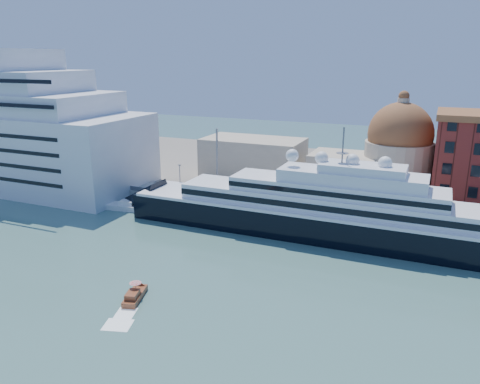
% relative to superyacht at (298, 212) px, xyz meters
% --- Properties ---
extents(ground, '(400.00, 400.00, 0.00)m').
position_rel_superyacht_xyz_m(ground, '(-4.65, -23.00, -4.87)').
color(ground, '#3C6965').
rests_on(ground, ground).
extents(quay, '(180.00, 10.00, 2.50)m').
position_rel_superyacht_xyz_m(quay, '(-4.65, 11.00, -3.62)').
color(quay, gray).
rests_on(quay, ground).
extents(land, '(260.00, 72.00, 2.00)m').
position_rel_superyacht_xyz_m(land, '(-4.65, 52.00, -3.87)').
color(land, slate).
rests_on(land, ground).
extents(quay_fence, '(180.00, 0.10, 1.20)m').
position_rel_superyacht_xyz_m(quay_fence, '(-4.65, 6.50, -1.77)').
color(quay_fence, slate).
rests_on(quay_fence, quay).
extents(superyacht, '(94.45, 13.09, 28.23)m').
position_rel_superyacht_xyz_m(superyacht, '(0.00, 0.00, 0.00)').
color(superyacht, black).
rests_on(superyacht, ground).
extents(service_barge, '(11.85, 5.30, 2.58)m').
position_rel_superyacht_xyz_m(service_barge, '(-46.35, -1.97, -4.13)').
color(service_barge, white).
rests_on(service_barge, ground).
extents(water_taxi, '(4.05, 7.04, 3.17)m').
position_rel_superyacht_xyz_m(water_taxi, '(-15.55, -39.53, -4.11)').
color(water_taxi, brown).
rests_on(water_taxi, ground).
extents(church, '(66.00, 18.00, 25.50)m').
position_rel_superyacht_xyz_m(church, '(1.74, 34.72, 6.04)').
color(church, beige).
rests_on(church, land).
extents(lamp_posts, '(120.80, 2.40, 18.00)m').
position_rel_superyacht_xyz_m(lamp_posts, '(-17.32, 9.27, 4.97)').
color(lamp_posts, slate).
rests_on(lamp_posts, quay).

